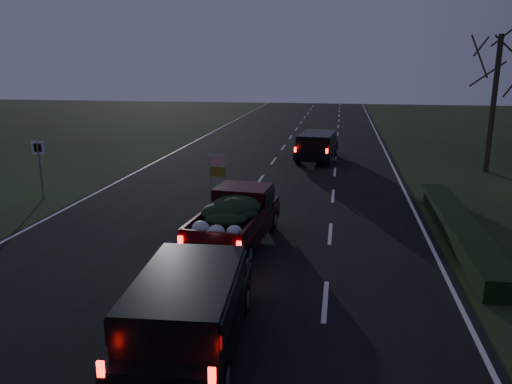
% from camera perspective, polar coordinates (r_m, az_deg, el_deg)
% --- Properties ---
extents(ground, '(120.00, 120.00, 0.00)m').
position_cam_1_polar(ground, '(15.16, -5.59, -7.12)').
color(ground, black).
rests_on(ground, ground).
extents(road_asphalt, '(14.00, 120.00, 0.02)m').
position_cam_1_polar(road_asphalt, '(15.16, -5.59, -7.08)').
color(road_asphalt, black).
rests_on(road_asphalt, ground).
extents(hedge_row, '(1.00, 10.00, 0.60)m').
position_cam_1_polar(hedge_row, '(17.86, 22.17, -3.77)').
color(hedge_row, black).
rests_on(hedge_row, ground).
extents(route_sign, '(0.55, 0.08, 2.50)m').
position_cam_1_polar(route_sign, '(22.62, -23.53, 3.32)').
color(route_sign, gray).
rests_on(route_sign, ground).
extents(bare_tree_far, '(3.60, 3.60, 7.00)m').
position_cam_1_polar(bare_tree_far, '(28.65, 25.86, 12.39)').
color(bare_tree_far, black).
rests_on(bare_tree_far, ground).
extents(pickup_truck, '(2.24, 4.94, 2.52)m').
position_cam_1_polar(pickup_truck, '(15.73, -2.28, -2.61)').
color(pickup_truck, '#37070C').
rests_on(pickup_truck, ground).
extents(lead_suv, '(2.42, 4.84, 1.34)m').
position_cam_1_polar(lead_suv, '(29.61, 7.01, 5.51)').
color(lead_suv, black).
rests_on(lead_suv, ground).
extents(rear_suv, '(2.38, 4.78, 1.34)m').
position_cam_1_polar(rear_suv, '(10.05, -7.74, -12.54)').
color(rear_suv, black).
rests_on(rear_suv, ground).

